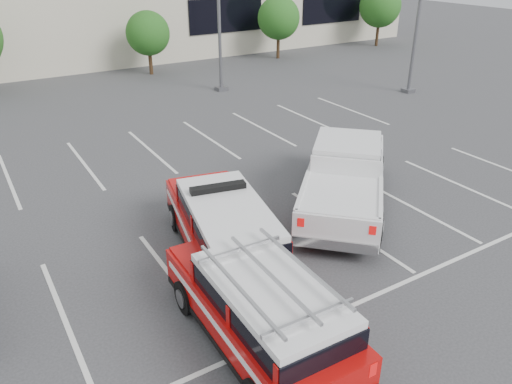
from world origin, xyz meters
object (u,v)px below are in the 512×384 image
Objects in this scene: tree_mid_right at (149,35)px; tree_right at (279,19)px; white_pickup at (344,182)px; fire_chief_suv at (224,231)px; ladder_suv at (260,313)px; tree_far_right at (380,8)px.

tree_mid_right is 0.90× the size of tree_right.
fire_chief_suv is at bearing -127.34° from white_pickup.
fire_chief_suv is 3.42m from ladder_suv.
tree_mid_right is 22.46m from fire_chief_suv.
white_pickup is 1.23× the size of ladder_suv.
tree_mid_right is 20.96m from white_pickup.
tree_right is 0.70× the size of white_pickup.
tree_far_right is 33.98m from fire_chief_suv.
ladder_suv is at bearing -100.38° from white_pickup.
tree_far_right reaches higher than fire_chief_suv.
tree_right is 30.21m from ladder_suv.
white_pickup is at bearing 20.25° from fire_chief_suv.
fire_chief_suv is at bearing -126.96° from tree_right.
tree_far_right is 36.83m from ladder_suv.
tree_mid_right is 25.87m from ladder_suv.
white_pickup is (-1.48, -20.84, -1.69)m from tree_mid_right.
tree_far_right is at bearing 0.00° from tree_mid_right.
tree_far_right reaches higher than white_pickup.
ladder_suv is (-7.12, -24.81, -1.70)m from tree_mid_right.
tree_right is 0.76× the size of fire_chief_suv.
tree_right is 0.85× the size of ladder_suv.
tree_far_right reaches higher than tree_mid_right.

